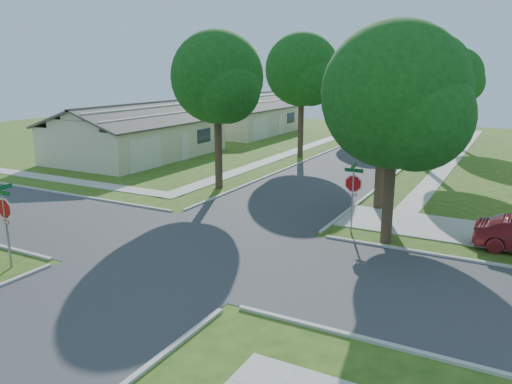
{
  "coord_description": "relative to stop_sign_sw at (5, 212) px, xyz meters",
  "views": [
    {
      "loc": [
        10.72,
        -15.11,
        6.84
      ],
      "look_at": [
        0.75,
        3.45,
        1.6
      ],
      "focal_mm": 35.0,
      "sensor_mm": 36.0,
      "label": 1
    }
  ],
  "objects": [
    {
      "name": "road_ns",
      "position": [
        4.7,
        4.7,
        -2.03
      ],
      "size": [
        7.0,
        100.0,
        0.02
      ],
      "primitive_type": "cube",
      "color": "#333335",
      "rests_on": "ground"
    },
    {
      "name": "tree_e_near",
      "position": [
        9.45,
        13.71,
        3.61
      ],
      "size": [
        4.97,
        4.8,
        8.28
      ],
      "color": "#38281C",
      "rests_on": "ground"
    },
    {
      "name": "stop_sign_ne",
      "position": [
        9.4,
        9.4,
        0.0
      ],
      "size": [
        1.05,
        0.8,
        2.98
      ],
      "color": "gray",
      "rests_on": "ground"
    },
    {
      "name": "car_curb_east",
      "position": [
        5.9,
        33.67,
        -1.22
      ],
      "size": [
        2.42,
        4.95,
        1.63
      ],
      "primitive_type": "imported",
      "rotation": [
        0.0,
        0.0,
        -0.11
      ],
      "color": "black",
      "rests_on": "ground"
    },
    {
      "name": "sidewalk_ne",
      "position": [
        10.8,
        30.7,
        -2.01
      ],
      "size": [
        1.2,
        40.0,
        0.04
      ],
      "primitive_type": "cube",
      "color": "#9E9B91",
      "rests_on": "ground"
    },
    {
      "name": "stop_sign_sw",
      "position": [
        0.0,
        0.0,
        0.0
      ],
      "size": [
        1.05,
        0.8,
        2.98
      ],
      "color": "gray",
      "rests_on": "ground"
    },
    {
      "name": "tree_e_mid",
      "position": [
        9.46,
        25.71,
        4.22
      ],
      "size": [
        5.59,
        5.4,
        9.21
      ],
      "color": "#38281C",
      "rests_on": "ground"
    },
    {
      "name": "house_nw_far",
      "position": [
        -11.29,
        36.7,
        -0.51
      ],
      "size": [
        8.42,
        13.6,
        4.23
      ],
      "color": "beige",
      "rests_on": "ground"
    },
    {
      "name": "house_nw_near",
      "position": [
        -11.29,
        19.7,
        -0.51
      ],
      "size": [
        8.42,
        13.6,
        4.23
      ],
      "color": "beige",
      "rests_on": "ground"
    },
    {
      "name": "sidewalk_nw",
      "position": [
        -1.4,
        30.7,
        -2.01
      ],
      "size": [
        1.2,
        40.0,
        0.04
      ],
      "primitive_type": "cube",
      "color": "#9E9B91",
      "rests_on": "ground"
    },
    {
      "name": "car_curb_west",
      "position": [
        3.5,
        49.68,
        -1.37
      ],
      "size": [
        2.36,
        4.75,
        1.33
      ],
      "primitive_type": "imported",
      "rotation": [
        0.0,
        0.0,
        3.03
      ],
      "color": "black",
      "rests_on": "ground"
    },
    {
      "name": "tree_w_mid",
      "position": [
        0.06,
        25.71,
        4.46
      ],
      "size": [
        5.8,
        5.6,
        9.56
      ],
      "color": "#38281C",
      "rests_on": "ground"
    },
    {
      "name": "tree_ne_corner",
      "position": [
        11.06,
        8.91,
        3.56
      ],
      "size": [
        5.8,
        5.6,
        8.66
      ],
      "color": "#38281C",
      "rests_on": "ground"
    },
    {
      "name": "tree_w_far",
      "position": [
        0.05,
        38.71,
        3.48
      ],
      "size": [
        4.76,
        4.6,
        8.04
      ],
      "color": "#38281C",
      "rests_on": "ground"
    },
    {
      "name": "tree_e_far",
      "position": [
        9.45,
        38.71,
        3.95
      ],
      "size": [
        5.17,
        5.0,
        8.72
      ],
      "color": "#38281C",
      "rests_on": "ground"
    },
    {
      "name": "ground",
      "position": [
        4.7,
        4.7,
        -2.03
      ],
      "size": [
        100.0,
        100.0,
        0.0
      ],
      "primitive_type": "plane",
      "color": "#2C4B14",
      "rests_on": "ground"
    },
    {
      "name": "driveway",
      "position": [
        12.6,
        11.8,
        -2.01
      ],
      "size": [
        8.8,
        3.6,
        0.05
      ],
      "primitive_type": "cube",
      "color": "#9E9B91",
      "rests_on": "ground"
    },
    {
      "name": "tree_w_near",
      "position": [
        0.06,
        13.71,
        4.08
      ],
      "size": [
        5.38,
        5.2,
        8.97
      ],
      "color": "#38281C",
      "rests_on": "ground"
    }
  ]
}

